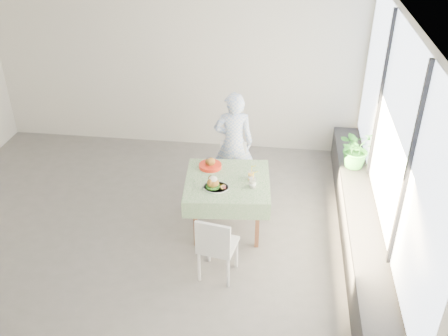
# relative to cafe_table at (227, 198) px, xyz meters

# --- Properties ---
(floor) EXTENTS (6.00, 6.00, 0.00)m
(floor) POSITION_rel_cafe_table_xyz_m (-1.12, -0.19, -0.46)
(floor) COLOR #5E5B59
(floor) RESTS_ON ground
(ceiling) EXTENTS (6.00, 6.00, 0.00)m
(ceiling) POSITION_rel_cafe_table_xyz_m (-1.12, -0.19, 2.34)
(ceiling) COLOR white
(ceiling) RESTS_ON ground
(wall_back) EXTENTS (6.00, 0.02, 2.80)m
(wall_back) POSITION_rel_cafe_table_xyz_m (-1.12, 2.31, 0.94)
(wall_back) COLOR silver
(wall_back) RESTS_ON ground
(wall_front) EXTENTS (6.00, 0.02, 2.80)m
(wall_front) POSITION_rel_cafe_table_xyz_m (-1.12, -2.69, 0.94)
(wall_front) COLOR silver
(wall_front) RESTS_ON ground
(wall_right) EXTENTS (0.02, 5.00, 2.80)m
(wall_right) POSITION_rel_cafe_table_xyz_m (1.88, -0.19, 0.94)
(wall_right) COLOR silver
(wall_right) RESTS_ON ground
(window_pane) EXTENTS (0.01, 4.80, 2.18)m
(window_pane) POSITION_rel_cafe_table_xyz_m (1.85, -0.19, 1.19)
(window_pane) COLOR #D1E0F9
(window_pane) RESTS_ON ground
(window_ledge) EXTENTS (0.40, 4.80, 0.50)m
(window_ledge) POSITION_rel_cafe_table_xyz_m (1.68, -0.19, -0.21)
(window_ledge) COLOR black
(window_ledge) RESTS_ON ground
(cafe_table) EXTENTS (1.13, 1.13, 0.74)m
(cafe_table) POSITION_rel_cafe_table_xyz_m (0.00, 0.00, 0.00)
(cafe_table) COLOR brown
(cafe_table) RESTS_ON ground
(chair_far) EXTENTS (0.38, 0.38, 0.79)m
(chair_far) POSITION_rel_cafe_table_xyz_m (-0.03, 0.78, -0.22)
(chair_far) COLOR white
(chair_far) RESTS_ON ground
(chair_near) EXTENTS (0.46, 0.46, 0.85)m
(chair_near) POSITION_rel_cafe_table_xyz_m (0.00, -0.91, -0.20)
(chair_near) COLOR white
(chair_near) RESTS_ON ground
(diner) EXTENTS (0.60, 0.44, 1.53)m
(diner) POSITION_rel_cafe_table_xyz_m (-0.03, 0.95, 0.30)
(diner) COLOR #95B4EE
(diner) RESTS_ON ground
(main_dish) EXTENTS (0.32, 0.32, 0.16)m
(main_dish) POSITION_rel_cafe_table_xyz_m (-0.13, -0.21, 0.33)
(main_dish) COLOR white
(main_dish) RESTS_ON cafe_table
(juice_cup_orange) EXTENTS (0.09, 0.09, 0.24)m
(juice_cup_orange) POSITION_rel_cafe_table_xyz_m (0.29, 0.04, 0.34)
(juice_cup_orange) COLOR white
(juice_cup_orange) RESTS_ON cafe_table
(juice_cup_lemonade) EXTENTS (0.09, 0.09, 0.26)m
(juice_cup_lemonade) POSITION_rel_cafe_table_xyz_m (0.32, -0.13, 0.34)
(juice_cup_lemonade) COLOR white
(juice_cup_lemonade) RESTS_ON cafe_table
(second_dish) EXTENTS (0.30, 0.30, 0.14)m
(second_dish) POSITION_rel_cafe_table_xyz_m (-0.26, 0.27, 0.32)
(second_dish) COLOR red
(second_dish) RESTS_ON cafe_table
(potted_plant) EXTENTS (0.67, 0.65, 0.57)m
(potted_plant) POSITION_rel_cafe_table_xyz_m (1.68, 0.98, 0.33)
(potted_plant) COLOR #2A7928
(potted_plant) RESTS_ON window_ledge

